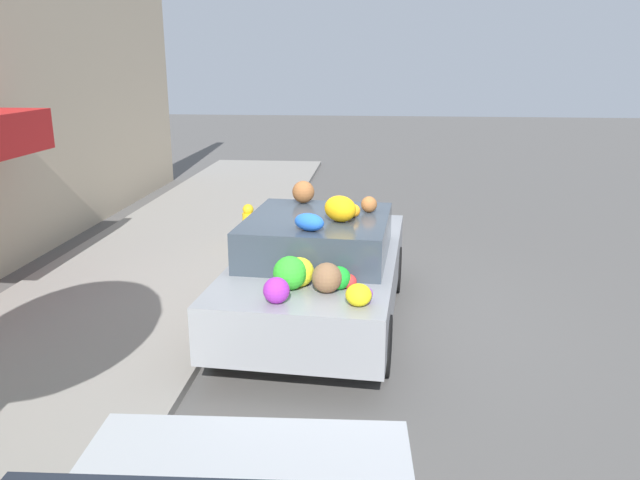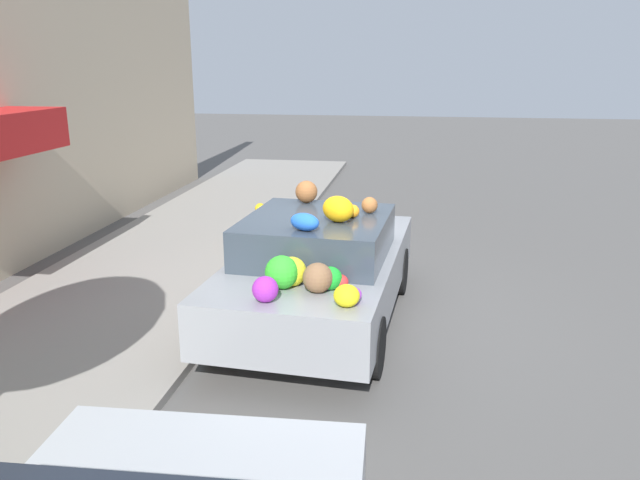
# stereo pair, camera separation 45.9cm
# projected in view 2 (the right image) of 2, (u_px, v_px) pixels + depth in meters

# --- Properties ---
(ground_plane) EXTENTS (60.00, 60.00, 0.00)m
(ground_plane) POSITION_uv_depth(u_px,v_px,m) (319.00, 321.00, 7.67)
(ground_plane) COLOR #565451
(sidewalk_curb) EXTENTS (24.00, 3.20, 0.10)m
(sidewalk_curb) POSITION_uv_depth(u_px,v_px,m) (113.00, 304.00, 8.07)
(sidewalk_curb) COLOR gray
(sidewalk_curb) RESTS_ON ground
(fire_hydrant) EXTENTS (0.20, 0.20, 0.70)m
(fire_hydrant) POSITION_uv_depth(u_px,v_px,m) (261.00, 224.00, 10.48)
(fire_hydrant) COLOR gold
(fire_hydrant) RESTS_ON sidewalk_curb
(art_car) EXTENTS (4.03, 2.08, 1.65)m
(art_car) POSITION_uv_depth(u_px,v_px,m) (319.00, 267.00, 7.40)
(art_car) COLOR gray
(art_car) RESTS_ON ground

